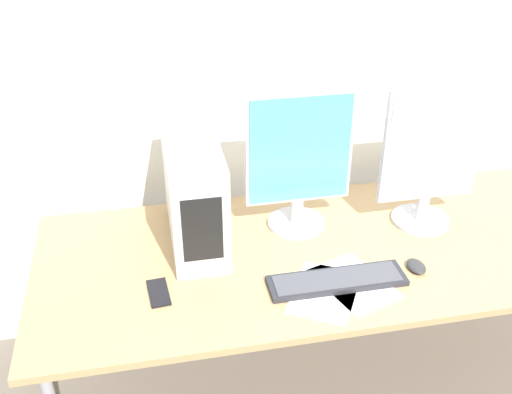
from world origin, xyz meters
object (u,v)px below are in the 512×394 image
object	(u,v)px
mouse	(416,266)
cell_phone	(159,293)
keyboard	(337,280)
pc_tower	(195,195)
monitor_right_near	(431,158)
monitor_main	(299,161)

from	to	relation	value
mouse	cell_phone	bearing A→B (deg)	177.19
keyboard	pc_tower	bearing A→B (deg)	141.34
monitor_right_near	mouse	distance (m)	0.43
pc_tower	mouse	size ratio (longest dim) A/B	5.25
pc_tower	monitor_right_near	bearing A→B (deg)	-3.08
monitor_right_near	cell_phone	size ratio (longest dim) A/B	3.84
pc_tower	cell_phone	bearing A→B (deg)	-119.54
keyboard	mouse	bearing A→B (deg)	3.66
mouse	cell_phone	xyz separation A→B (m)	(-0.93, 0.05, -0.01)
monitor_main	cell_phone	world-z (taller)	monitor_main
monitor_right_near	mouse	bearing A→B (deg)	-117.14
pc_tower	mouse	world-z (taller)	pc_tower
mouse	monitor_right_near	bearing A→B (deg)	62.86
mouse	cell_phone	distance (m)	0.93
cell_phone	mouse	bearing A→B (deg)	-7.53
monitor_main	cell_phone	distance (m)	0.72
monitor_main	monitor_right_near	bearing A→B (deg)	-8.67
monitor_main	mouse	distance (m)	0.58
cell_phone	pc_tower	bearing A→B (deg)	55.73
monitor_right_near	keyboard	xyz separation A→B (m)	(-0.46, -0.31, -0.28)
pc_tower	monitor_right_near	size ratio (longest dim) A/B	0.85
monitor_right_near	mouse	xyz separation A→B (m)	(-0.15, -0.29, -0.28)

